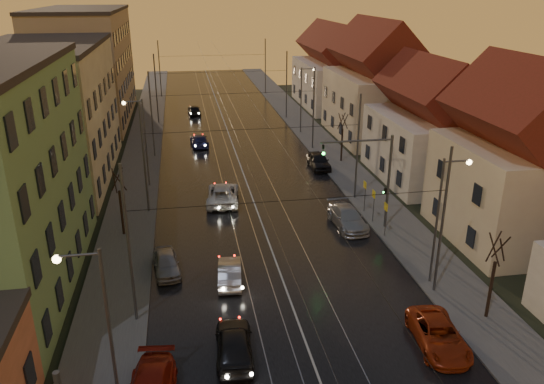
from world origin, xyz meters
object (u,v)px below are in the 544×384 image
street_lamp_1 (443,209)px  street_lamp_2 (141,135)px  street_lamp_0 (100,321)px  parked_right_0 (438,335)px  parked_left_3 (166,263)px  parked_right_1 (347,218)px  parked_right_2 (319,161)px  traffic_light_mast (376,171)px  driving_car_0 (234,344)px  driving_car_2 (223,194)px  street_lamp_3 (304,94)px  driving_car_1 (230,272)px  driving_car_3 (199,140)px  driving_car_4 (194,110)px

street_lamp_1 → street_lamp_2: size_ratio=1.00×
street_lamp_0 → parked_right_0: bearing=8.2°
parked_left_3 → parked_right_1: size_ratio=0.77×
parked_right_1 → parked_right_2: parked_right_2 is taller
street_lamp_1 → traffic_light_mast: (-1.11, 8.00, -0.29)m
driving_car_0 → parked_right_1: bearing=-122.5°
driving_car_2 → parked_right_1: (8.84, -6.35, -0.04)m
street_lamp_3 → parked_right_1: 27.69m
street_lamp_1 → street_lamp_2: same height
street_lamp_2 → parked_right_0: (15.61, -25.76, -4.23)m
street_lamp_3 → driving_car_0: size_ratio=1.79×
street_lamp_1 → driving_car_2: bearing=127.6°
street_lamp_1 → driving_car_1: (-12.32, 2.25, -4.23)m
street_lamp_2 → parked_right_2: size_ratio=1.79×
traffic_light_mast → driving_car_1: 13.20m
traffic_light_mast → parked_right_0: 14.39m
street_lamp_0 → street_lamp_3: size_ratio=1.00×
street_lamp_2 → parked_right_1: street_lamp_2 is taller
driving_car_3 → driving_car_1: bearing=87.6°
driving_car_3 → parked_right_0: (10.25, -38.18, -0.00)m
driving_car_0 → street_lamp_3: bearing=-103.6°
street_lamp_1 → driving_car_1: bearing=169.6°
street_lamp_2 → driving_car_4: bearing=79.3°
driving_car_3 → parked_right_0: size_ratio=0.96×
street_lamp_1 → driving_car_0: (-12.79, -4.86, -4.13)m
driving_car_1 → parked_left_3: parked_left_3 is taller
driving_car_2 → street_lamp_0: bearing=80.8°
street_lamp_1 → driving_car_2: 19.53m
parked_left_3 → parked_right_1: parked_right_1 is taller
parked_right_1 → driving_car_1: bearing=-148.4°
driving_car_4 → parked_right_0: (10.28, -53.99, -0.04)m
street_lamp_3 → driving_car_4: size_ratio=1.95×
driving_car_0 → parked_left_3: bearing=-65.7°
driving_car_4 → parked_right_0: 54.96m
street_lamp_1 → driving_car_2: (-11.65, 15.12, -4.12)m
street_lamp_3 → driving_car_3: 14.00m
traffic_light_mast → driving_car_4: traffic_light_mast is taller
parked_right_0 → parked_right_2: (1.10, 28.26, 0.10)m
traffic_light_mast → driving_car_0: (-11.68, -12.86, -3.84)m
driving_car_4 → parked_left_3: (-3.28, -44.14, -0.04)m
driving_car_1 → driving_car_2: size_ratio=0.72×
parked_right_0 → driving_car_4: bearing=106.7°
driving_car_0 → driving_car_3: (-0.07, 37.28, -0.10)m
driving_car_2 → parked_right_1: 10.89m
driving_car_1 → driving_car_3: size_ratio=0.87×
driving_car_3 → parked_left_3: size_ratio=1.18×
traffic_light_mast → parked_right_2: 15.00m
parked_left_3 → parked_right_2: size_ratio=0.86×
street_lamp_2 → driving_car_3: size_ratio=1.76×
driving_car_3 → parked_left_3: (-3.30, -28.32, -0.00)m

